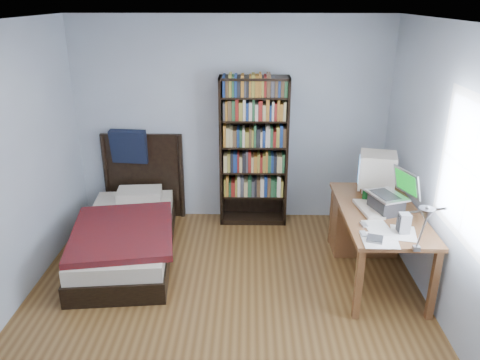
{
  "coord_description": "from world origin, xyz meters",
  "views": [
    {
      "loc": [
        0.22,
        -3.45,
        2.68
      ],
      "look_at": [
        0.13,
        0.94,
        0.95
      ],
      "focal_mm": 35.0,
      "sensor_mm": 36.0,
      "label": 1
    }
  ],
  "objects": [
    {
      "name": "bookshelf",
      "position": [
        0.28,
        1.94,
        0.92
      ],
      "size": [
        0.82,
        0.3,
        1.82
      ],
      "color": "black",
      "rests_on": "floor"
    },
    {
      "name": "phone_silver",
      "position": [
        1.27,
        0.37,
        0.74
      ],
      "size": [
        0.06,
        0.1,
        0.02
      ],
      "primitive_type": "cube",
      "rotation": [
        0.0,
        0.0,
        0.14
      ],
      "color": "silver",
      "rests_on": "desk"
    },
    {
      "name": "speaker",
      "position": [
        1.59,
        0.25,
        0.82
      ],
      "size": [
        0.1,
        0.1,
        0.18
      ],
      "primitive_type": "cube",
      "rotation": [
        0.0,
        0.0,
        0.03
      ],
      "color": "gray",
      "rests_on": "desk"
    },
    {
      "name": "room",
      "position": [
        0.03,
        -0.0,
        1.25
      ],
      "size": [
        4.2,
        4.24,
        2.5
      ],
      "color": "brown",
      "rests_on": "ground"
    },
    {
      "name": "phone_grey",
      "position": [
        1.23,
        0.19,
        0.74
      ],
      "size": [
        0.05,
        0.1,
        0.02
      ],
      "primitive_type": "cube",
      "rotation": [
        0.0,
        0.0,
        0.06
      ],
      "color": "gray",
      "rests_on": "desk"
    },
    {
      "name": "keyboard",
      "position": [
        1.39,
        0.7,
        0.75
      ],
      "size": [
        0.23,
        0.45,
        0.04
      ],
      "primitive_type": "cube",
      "rotation": [
        0.0,
        0.07,
        0.15
      ],
      "color": "beige",
      "rests_on": "desk"
    },
    {
      "name": "bed",
      "position": [
        -1.11,
        1.14,
        0.26
      ],
      "size": [
        1.21,
        2.08,
        1.16
      ],
      "color": "black",
      "rests_on": "floor"
    },
    {
      "name": "external_drive",
      "position": [
        1.3,
        0.09,
        0.74
      ],
      "size": [
        0.17,
        0.17,
        0.03
      ],
      "primitive_type": "cube",
      "rotation": [
        0.0,
        0.0,
        -0.33
      ],
      "color": "gray",
      "rests_on": "desk"
    },
    {
      "name": "laptop",
      "position": [
        1.56,
        0.67,
        0.85
      ],
      "size": [
        0.46,
        0.43,
        0.44
      ],
      "color": "#2D2D30",
      "rests_on": "desk"
    },
    {
      "name": "crt_monitor",
      "position": [
        1.56,
        1.18,
        0.97
      ],
      "size": [
        0.45,
        0.42,
        0.43
      ],
      "color": "beige",
      "rests_on": "desk"
    },
    {
      "name": "mouse",
      "position": [
        1.48,
        1.0,
        0.75
      ],
      "size": [
        0.07,
        0.12,
        0.04
      ],
      "primitive_type": "ellipsoid",
      "color": "silver",
      "rests_on": "desk"
    },
    {
      "name": "soda_can",
      "position": [
        1.41,
        0.92,
        0.79
      ],
      "size": [
        0.07,
        0.07,
        0.13
      ],
      "primitive_type": "cylinder",
      "color": "#073512",
      "rests_on": "desk"
    },
    {
      "name": "desk_lamp",
      "position": [
        1.49,
        -0.41,
        1.2
      ],
      "size": [
        0.22,
        0.49,
        0.58
      ],
      "color": "#99999E",
      "rests_on": "desk"
    },
    {
      "name": "desk",
      "position": [
        1.5,
        1.1,
        0.41
      ],
      "size": [
        0.75,
        1.48,
        0.73
      ],
      "color": "brown",
      "rests_on": "floor"
    }
  ]
}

